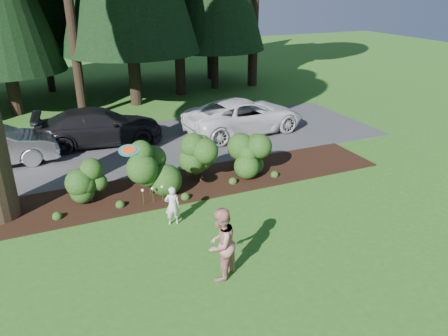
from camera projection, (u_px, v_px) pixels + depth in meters
name	position (u px, v px, depth m)	size (l,w,h in m)	color
ground	(189.00, 241.00, 11.36)	(80.00, 80.00, 0.00)	#2D621C
mulch_bed	(155.00, 190.00, 14.09)	(16.00, 2.50, 0.05)	black
driveway	(127.00, 148.00, 17.66)	(22.00, 6.00, 0.03)	#38383A
shrub_row	(178.00, 165.00, 13.97)	(6.53, 1.60, 1.61)	#194013
lily_cluster	(152.00, 189.00, 13.08)	(0.69, 0.09, 0.57)	#194013
car_white_suv	(244.00, 116.00, 19.19)	(2.50, 5.42, 1.51)	silver
car_dark_suv	(100.00, 127.00, 17.85)	(2.05, 5.04, 1.46)	black
child	(172.00, 206.00, 11.96)	(0.42, 0.27, 1.14)	silver
adult	(221.00, 244.00, 9.67)	(0.84, 0.66, 1.73)	#A51B16
frisbee	(129.00, 150.00, 10.85)	(0.53, 0.52, 0.16)	teal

